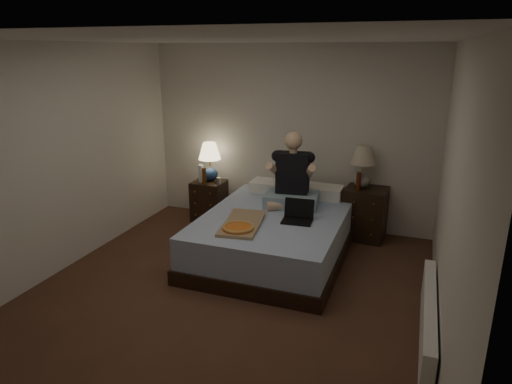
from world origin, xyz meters
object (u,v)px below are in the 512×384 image
at_px(nightstand_left, 209,201).
at_px(soda_can, 219,181).
at_px(beer_bottle_left, 204,176).
at_px(radiator, 428,320).
at_px(laptop, 297,212).
at_px(lamp_right, 363,167).
at_px(beer_bottle_right, 359,181).
at_px(nightstand_right, 365,213).
at_px(person, 292,170).
at_px(lamp_left, 210,162).
at_px(bed, 274,235).
at_px(pizza_box, 238,228).
at_px(water_bottle, 201,174).

height_order(nightstand_left, soda_can, soda_can).
bearing_deg(beer_bottle_left, radiator, -32.14).
bearing_deg(nightstand_left, laptop, -33.81).
xyz_separation_m(lamp_right, beer_bottle_right, (-0.03, -0.12, -0.17)).
bearing_deg(nightstand_right, radiator, -64.76).
bearing_deg(soda_can, person, -18.78).
xyz_separation_m(lamp_left, beer_bottle_left, (-0.01, -0.17, -0.16)).
relative_size(laptop, radiator, 0.21).
distance_m(nightstand_right, laptop, 1.31).
height_order(bed, laptop, laptop).
xyz_separation_m(soda_can, beer_bottle_left, (-0.21, -0.04, 0.06)).
distance_m(nightstand_right, soda_can, 2.06).
bearing_deg(beer_bottle_left, laptop, -29.06).
bearing_deg(lamp_right, person, -142.57).
height_order(nightstand_left, nightstand_right, nightstand_right).
bearing_deg(soda_can, nightstand_left, 158.01).
relative_size(beer_bottle_right, person, 0.25).
xyz_separation_m(bed, nightstand_left, (-1.28, 0.86, 0.02)).
bearing_deg(nightstand_right, soda_can, -170.74).
bearing_deg(beer_bottle_left, person, -14.79).
xyz_separation_m(lamp_left, pizza_box, (1.07, -1.57, -0.29)).
distance_m(nightstand_left, person, 1.62).
bearing_deg(radiator, person, 136.96).
distance_m(water_bottle, laptop, 1.94).
xyz_separation_m(lamp_right, soda_can, (-1.96, -0.19, -0.33)).
distance_m(lamp_left, pizza_box, 1.92).
bearing_deg(nightstand_right, beer_bottle_right, -132.47).
xyz_separation_m(laptop, radiator, (1.44, -1.02, -0.46)).
relative_size(bed, nightstand_left, 3.66).
bearing_deg(nightstand_left, lamp_left, 86.42).
xyz_separation_m(bed, nightstand_right, (0.95, 0.95, 0.08)).
relative_size(lamp_left, lamp_right, 1.00).
xyz_separation_m(nightstand_right, beer_bottle_left, (-2.24, -0.21, 0.36)).
height_order(soda_can, beer_bottle_right, beer_bottle_right).
xyz_separation_m(lamp_right, water_bottle, (-2.25, -0.17, -0.26)).
xyz_separation_m(lamp_left, laptop, (1.59, -1.07, -0.21)).
xyz_separation_m(person, radiator, (1.66, -1.55, -0.80)).
distance_m(nightstand_right, lamp_left, 2.29).
height_order(nightstand_left, water_bottle, water_bottle).
height_order(beer_bottle_right, laptop, beer_bottle_right).
height_order(lamp_left, beer_bottle_left, lamp_left).
relative_size(lamp_right, beer_bottle_right, 2.43).
xyz_separation_m(water_bottle, person, (1.47, -0.43, 0.29)).
bearing_deg(pizza_box, nightstand_right, 46.25).
relative_size(water_bottle, beer_bottle_right, 1.09).
bearing_deg(pizza_box, beer_bottle_right, 47.07).
bearing_deg(radiator, laptop, 144.66).
bearing_deg(lamp_right, pizza_box, -123.76).
relative_size(bed, person, 2.30).
xyz_separation_m(beer_bottle_right, pizza_box, (-1.06, -1.50, -0.23)).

